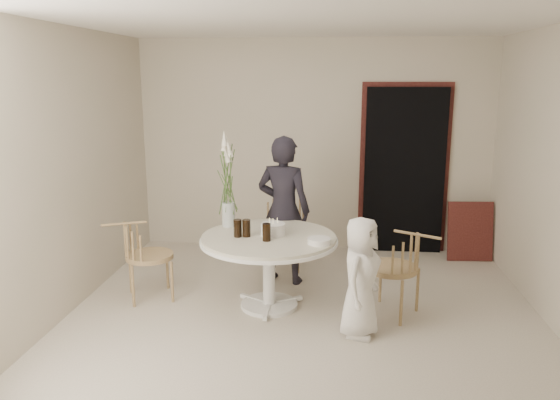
# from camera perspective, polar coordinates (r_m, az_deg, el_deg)

# --- Properties ---
(ground) EXTENTS (4.50, 4.50, 0.00)m
(ground) POSITION_cam_1_polar(r_m,az_deg,el_deg) (5.26, 2.41, -12.30)
(ground) COLOR beige
(ground) RESTS_ON ground
(room_shell) EXTENTS (4.50, 4.50, 4.50)m
(room_shell) POSITION_cam_1_polar(r_m,az_deg,el_deg) (4.80, 2.60, 5.47)
(room_shell) COLOR white
(room_shell) RESTS_ON ground
(doorway) EXTENTS (1.00, 0.10, 2.10)m
(doorway) POSITION_cam_1_polar(r_m,az_deg,el_deg) (7.10, 12.84, 2.94)
(doorway) COLOR black
(doorway) RESTS_ON ground
(door_trim) EXTENTS (1.12, 0.03, 2.22)m
(door_trim) POSITION_cam_1_polar(r_m,az_deg,el_deg) (7.13, 12.83, 3.47)
(door_trim) COLOR maroon
(door_trim) RESTS_ON ground
(table) EXTENTS (1.33, 1.33, 0.73)m
(table) POSITION_cam_1_polar(r_m,az_deg,el_deg) (5.30, -1.16, -4.95)
(table) COLOR white
(table) RESTS_ON ground
(picture_frame) EXTENTS (0.56, 0.20, 0.73)m
(picture_frame) POSITION_cam_1_polar(r_m,az_deg,el_deg) (7.12, 19.25, -3.11)
(picture_frame) COLOR maroon
(picture_frame) RESTS_ON ground
(chair_far) EXTENTS (0.50, 0.54, 0.86)m
(chair_far) POSITION_cam_1_polar(r_m,az_deg,el_deg) (6.54, 0.60, -2.03)
(chair_far) COLOR tan
(chair_far) RESTS_ON ground
(chair_right) EXTENTS (0.63, 0.62, 0.85)m
(chair_right) POSITION_cam_1_polar(r_m,az_deg,el_deg) (5.23, 12.81, -6.28)
(chair_right) COLOR tan
(chair_right) RESTS_ON ground
(chair_left) EXTENTS (0.60, 0.58, 0.83)m
(chair_left) POSITION_cam_1_polar(r_m,az_deg,el_deg) (5.69, -14.68, -4.96)
(chair_left) COLOR tan
(chair_left) RESTS_ON ground
(girl) EXTENTS (0.67, 0.53, 1.62)m
(girl) POSITION_cam_1_polar(r_m,az_deg,el_deg) (5.92, 0.38, -1.06)
(girl) COLOR black
(girl) RESTS_ON ground
(boy) EXTENTS (0.51, 0.61, 1.07)m
(boy) POSITION_cam_1_polar(r_m,az_deg,el_deg) (4.81, 8.42, -7.97)
(boy) COLOR white
(boy) RESTS_ON ground
(birthday_cake) EXTENTS (0.24, 0.24, 0.16)m
(birthday_cake) POSITION_cam_1_polar(r_m,az_deg,el_deg) (5.28, -0.73, -3.06)
(birthday_cake) COLOR white
(birthday_cake) RESTS_ON table
(cola_tumbler_a) EXTENTS (0.09, 0.09, 0.17)m
(cola_tumbler_a) POSITION_cam_1_polar(r_m,az_deg,el_deg) (5.24, -4.45, -2.94)
(cola_tumbler_a) COLOR black
(cola_tumbler_a) RESTS_ON table
(cola_tumbler_b) EXTENTS (0.10, 0.10, 0.17)m
(cola_tumbler_b) POSITION_cam_1_polar(r_m,az_deg,el_deg) (5.09, -1.42, -3.38)
(cola_tumbler_b) COLOR black
(cola_tumbler_b) RESTS_ON table
(cola_tumbler_c) EXTENTS (0.08, 0.08, 0.13)m
(cola_tumbler_c) POSITION_cam_1_polar(r_m,az_deg,el_deg) (5.22, -4.45, -3.18)
(cola_tumbler_c) COLOR black
(cola_tumbler_c) RESTS_ON table
(cola_tumbler_d) EXTENTS (0.10, 0.10, 0.17)m
(cola_tumbler_d) POSITION_cam_1_polar(r_m,az_deg,el_deg) (5.23, -3.52, -2.95)
(cola_tumbler_d) COLOR black
(cola_tumbler_d) RESTS_ON table
(plate_stack) EXTENTS (0.23, 0.23, 0.05)m
(plate_stack) POSITION_cam_1_polar(r_m,az_deg,el_deg) (5.03, 4.11, -4.29)
(plate_stack) COLOR white
(plate_stack) RESTS_ON table
(flower_vase) EXTENTS (0.13, 0.13, 0.98)m
(flower_vase) POSITION_cam_1_polar(r_m,az_deg,el_deg) (5.52, -5.48, 1.65)
(flower_vase) COLOR silver
(flower_vase) RESTS_ON table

